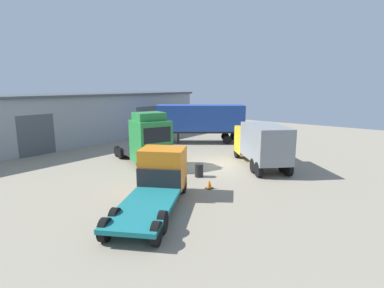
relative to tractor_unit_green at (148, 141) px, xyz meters
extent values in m
plane|color=gray|center=(2.88, -3.74, -1.94)|extent=(60.00, 60.00, 0.00)
cube|color=#93999E|center=(2.88, 13.82, 0.54)|extent=(29.77, 7.12, 4.96)
cube|color=#474C51|center=(2.88, 13.82, 3.15)|extent=(30.27, 7.62, 0.25)
cube|color=#4C5156|center=(-3.67, 10.29, -0.14)|extent=(3.20, 0.08, 3.60)
cube|color=#4C5156|center=(9.43, 10.29, -0.14)|extent=(3.20, 0.08, 3.60)
cube|color=#28843D|center=(-0.17, -0.44, 0.07)|extent=(3.16, 3.10, 3.09)
cube|color=#28843D|center=(-0.10, -0.25, 1.90)|extent=(2.54, 2.29, 0.60)
cube|color=black|center=(-0.57, -1.54, 0.69)|extent=(2.00, 0.78, 1.11)
cube|color=#232326|center=(0.92, 2.59, -1.35)|extent=(3.25, 4.47, 0.24)
cylinder|color=#B2B2B7|center=(1.65, 1.69, -1.52)|extent=(0.90, 1.22, 0.56)
cylinder|color=black|center=(0.66, -1.37, -1.47)|extent=(0.60, 0.99, 0.95)
cylinder|color=black|center=(-1.41, -0.63, -1.47)|extent=(0.60, 0.99, 0.95)
cylinder|color=black|center=(2.16, 2.80, -1.47)|extent=(0.60, 0.99, 0.95)
cylinder|color=black|center=(0.09, 3.54, -1.47)|extent=(0.60, 0.99, 0.95)
cylinder|color=black|center=(2.46, 3.65, -1.47)|extent=(0.60, 0.99, 0.95)
cylinder|color=black|center=(0.39, 4.39, -1.47)|extent=(0.60, 0.99, 0.95)
cube|color=#2347A3|center=(10.21, 2.69, 0.76)|extent=(7.67, 8.81, 2.70)
cube|color=#232326|center=(10.21, 2.69, -0.71)|extent=(7.08, 8.35, 0.24)
cube|color=#232326|center=(8.09, 4.10, -1.39)|extent=(0.22, 0.22, 1.11)
cube|color=#232326|center=(9.35, 5.09, -1.39)|extent=(0.22, 0.22, 1.11)
cylinder|color=black|center=(11.09, -0.20, -1.49)|extent=(0.80, 0.90, 0.91)
cylinder|color=black|center=(12.82, 1.15, -1.49)|extent=(0.80, 0.90, 0.91)
cylinder|color=black|center=(11.71, -0.99, -1.49)|extent=(0.80, 0.90, 0.91)
cylinder|color=black|center=(13.44, 0.37, -1.49)|extent=(0.80, 0.90, 0.91)
cube|color=orange|center=(-3.77, -5.17, -0.36)|extent=(2.84, 3.03, 2.20)
cube|color=black|center=(-2.98, -4.71, 0.03)|extent=(1.08, 1.79, 0.88)
cube|color=#197075|center=(-6.80, -6.91, -1.28)|extent=(5.61, 4.62, 0.20)
cube|color=#232326|center=(-4.66, -5.68, -0.73)|extent=(1.30, 2.14, 1.10)
cylinder|color=black|center=(-3.91, -4.03, -1.46)|extent=(0.98, 0.74, 0.96)
cylinder|color=black|center=(-2.86, -5.85, -1.46)|extent=(0.98, 0.74, 0.96)
cylinder|color=black|center=(-8.14, -6.48, -1.46)|extent=(0.98, 0.74, 0.96)
cylinder|color=black|center=(-7.09, -8.30, -1.46)|extent=(0.98, 0.74, 0.96)
cylinder|color=black|center=(-9.01, -6.98, -1.46)|extent=(0.98, 0.74, 0.96)
cylinder|color=black|center=(-7.96, -8.79, -1.46)|extent=(0.98, 0.74, 0.96)
cube|color=yellow|center=(6.96, -5.05, -0.32)|extent=(3.04, 3.04, 2.20)
cube|color=black|center=(7.60, -4.40, 0.08)|extent=(1.48, 1.48, 0.88)
cube|color=gray|center=(4.60, -7.41, 0.08)|extent=(5.07, 5.07, 2.50)
cylinder|color=black|center=(6.53, -3.99, -1.42)|extent=(0.95, 0.96, 1.05)
cylinder|color=black|center=(8.02, -5.47, -1.42)|extent=(0.95, 0.96, 1.05)
cylinder|color=black|center=(3.30, -7.23, -1.42)|extent=(0.95, 0.96, 1.05)
cylinder|color=black|center=(4.79, -8.71, -1.42)|extent=(0.95, 0.96, 1.05)
cylinder|color=black|center=(2.60, -7.94, -1.42)|extent=(0.95, 0.96, 1.05)
cylinder|color=black|center=(4.08, -9.42, -1.42)|extent=(0.95, 0.96, 1.05)
cone|color=#565147|center=(11.93, -5.42, -1.16)|extent=(2.96, 2.96, 1.57)
cylinder|color=black|center=(0.14, -4.74, -1.50)|extent=(0.58, 0.58, 0.88)
cube|color=black|center=(-1.37, -6.66, -1.92)|extent=(0.40, 0.40, 0.04)
cone|color=orange|center=(-1.37, -6.66, -1.67)|extent=(0.36, 0.36, 0.55)
camera|label=1|loc=(-15.46, -16.51, 4.16)|focal=28.00mm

